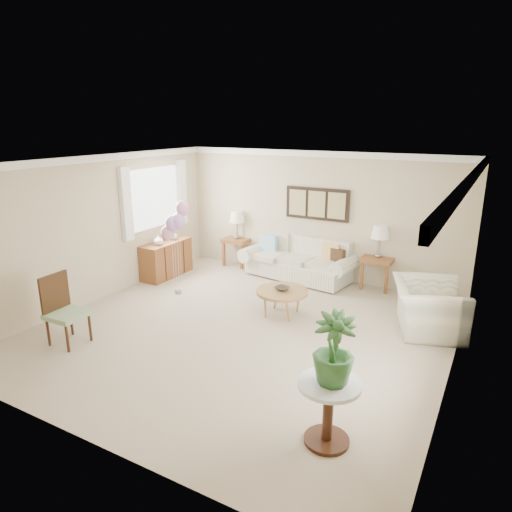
% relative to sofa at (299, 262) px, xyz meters
% --- Properties ---
extents(ground_plane, '(6.00, 6.00, 0.00)m').
position_rel_sofa_xyz_m(ground_plane, '(0.25, -2.74, -0.34)').
color(ground_plane, tan).
extents(room_shell, '(6.04, 6.04, 2.60)m').
position_rel_sofa_xyz_m(room_shell, '(0.14, -2.64, 1.29)').
color(room_shell, '#BBAC90').
rests_on(room_shell, ground).
extents(wall_art_triptych, '(1.35, 0.06, 0.65)m').
position_rel_sofa_xyz_m(wall_art_triptych, '(0.25, 0.23, 1.21)').
color(wall_art_triptych, black).
rests_on(wall_art_triptych, ground).
extents(sofa, '(2.45, 1.15, 0.86)m').
position_rel_sofa_xyz_m(sofa, '(0.00, 0.00, 0.00)').
color(sofa, beige).
rests_on(sofa, ground).
extents(end_table_left, '(0.58, 0.53, 0.63)m').
position_rel_sofa_xyz_m(end_table_left, '(-1.59, 0.14, 0.19)').
color(end_table_left, brown).
rests_on(end_table_left, ground).
extents(end_table_right, '(0.59, 0.53, 0.64)m').
position_rel_sofa_xyz_m(end_table_right, '(1.58, 0.17, 0.19)').
color(end_table_right, brown).
rests_on(end_table_right, ground).
extents(lamp_left, '(0.35, 0.35, 0.61)m').
position_rel_sofa_xyz_m(lamp_left, '(-1.59, 0.14, 0.76)').
color(lamp_left, gray).
rests_on(lamp_left, end_table_left).
extents(lamp_right, '(0.35, 0.35, 0.62)m').
position_rel_sofa_xyz_m(lamp_right, '(1.58, 0.17, 0.77)').
color(lamp_right, gray).
rests_on(lamp_right, end_table_right).
extents(coffee_table, '(0.88, 0.88, 0.44)m').
position_rel_sofa_xyz_m(coffee_table, '(0.52, -1.90, 0.07)').
color(coffee_table, olive).
rests_on(coffee_table, ground).
extents(decor_bowl, '(0.26, 0.26, 0.06)m').
position_rel_sofa_xyz_m(decor_bowl, '(0.52, -1.89, 0.13)').
color(decor_bowl, '#302B25').
rests_on(decor_bowl, coffee_table).
extents(armchair, '(1.34, 1.44, 0.76)m').
position_rel_sofa_xyz_m(armchair, '(2.76, -1.33, 0.04)').
color(armchair, beige).
rests_on(armchair, ground).
extents(side_table, '(0.64, 0.64, 0.69)m').
position_rel_sofa_xyz_m(side_table, '(2.32, -4.56, 0.18)').
color(side_table, silver).
rests_on(side_table, ground).
extents(potted_plant, '(0.53, 0.53, 0.73)m').
position_rel_sofa_xyz_m(potted_plant, '(2.34, -4.55, 0.72)').
color(potted_plant, '#265524').
rests_on(potted_plant, side_table).
extents(accent_chair, '(0.53, 0.53, 1.04)m').
position_rel_sofa_xyz_m(accent_chair, '(-1.84, -4.34, 0.20)').
color(accent_chair, gray).
rests_on(accent_chair, ground).
extents(credenza, '(0.46, 1.20, 0.74)m').
position_rel_sofa_xyz_m(credenza, '(-2.51, -1.24, 0.03)').
color(credenza, brown).
rests_on(credenza, ground).
extents(vase_white, '(0.26, 0.26, 0.20)m').
position_rel_sofa_xyz_m(vase_white, '(-2.49, -1.48, 0.50)').
color(vase_white, silver).
rests_on(vase_white, credenza).
extents(vase_sage, '(0.22, 0.22, 0.18)m').
position_rel_sofa_xyz_m(vase_sage, '(-2.49, -0.98, 0.49)').
color(vase_sage, '#AEB7A7').
rests_on(vase_sage, credenza).
extents(balloon_cluster, '(0.48, 0.46, 1.78)m').
position_rel_sofa_xyz_m(balloon_cluster, '(-1.62, -1.94, 1.06)').
color(balloon_cluster, gray).
rests_on(balloon_cluster, ground).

